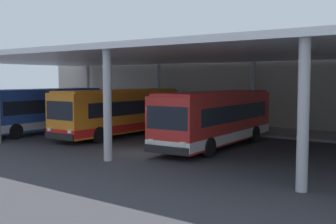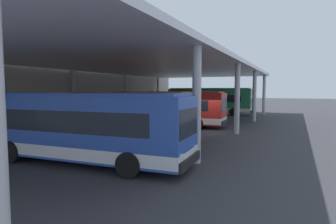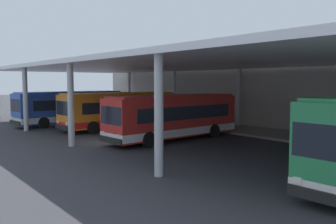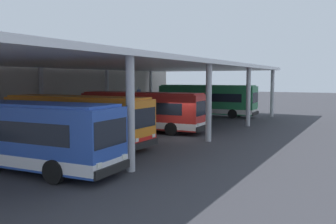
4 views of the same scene
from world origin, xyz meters
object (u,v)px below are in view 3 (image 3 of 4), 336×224
at_px(bus_second_bay, 120,110).
at_px(bus_middle_bay, 174,117).
at_px(bus_nearest_bay, 71,107).
at_px(trash_bin, 196,118).
at_px(bench_waiting, 216,120).

xyz_separation_m(bus_second_bay, bus_middle_bay, (7.58, -0.11, 0.00)).
distance_m(bus_nearest_bay, trash_bin, 12.13).
bearing_deg(trash_bin, bus_middle_bay, -52.89).
height_order(bus_middle_bay, trash_bin, bus_middle_bay).
bearing_deg(bus_nearest_bay, trash_bin, 48.16).
xyz_separation_m(bus_middle_bay, bench_waiting, (-3.29, 7.60, -0.99)).
bearing_deg(bus_nearest_bay, bus_second_bay, 18.42).
distance_m(bus_nearest_bay, bus_second_bay, 6.21).
height_order(bench_waiting, trash_bin, trash_bin).
relative_size(bus_nearest_bay, bus_second_bay, 1.01).
height_order(bus_nearest_bay, bus_middle_bay, same).
bearing_deg(trash_bin, bench_waiting, 11.86).
bearing_deg(bench_waiting, bus_middle_bay, -66.59).
height_order(bus_nearest_bay, bench_waiting, bus_nearest_bay).
distance_m(bus_second_bay, trash_bin, 7.44).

